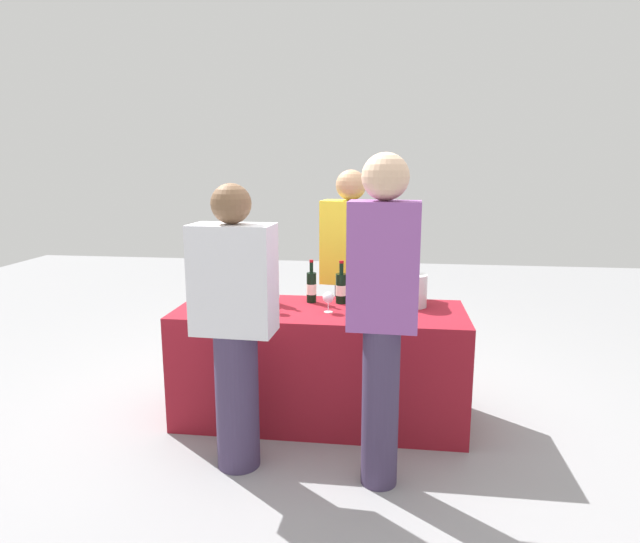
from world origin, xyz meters
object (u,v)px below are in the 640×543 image
wine_bottle_1 (270,286)px  wine_bottle_3 (341,288)px  wine_bottle_0 (252,285)px  wine_glass_1 (328,298)px  wine_bottle_2 (311,287)px  server_pouring (350,273)px  wine_glass_0 (274,297)px  wine_glass_2 (397,299)px  guest_1 (382,307)px  wine_bottle_4 (369,291)px  ice_bucket (412,290)px  guest_0 (235,321)px

wine_bottle_1 → wine_bottle_3: (0.48, 0.06, -0.01)m
wine_bottle_0 → wine_glass_1: 0.59m
wine_bottle_2 → server_pouring: 0.46m
wine_bottle_1 → wine_glass_0: (0.08, -0.23, -0.02)m
wine_bottle_0 → wine_bottle_2: bearing=3.2°
wine_glass_2 → guest_1: 0.64m
wine_glass_0 → wine_glass_1: 0.34m
server_pouring → wine_bottle_4: bearing=116.5°
wine_bottle_2 → wine_bottle_4: 0.40m
wine_bottle_2 → ice_bucket: (0.68, -0.02, 0.00)m
wine_bottle_4 → wine_bottle_0: bearing=176.0°
wine_glass_0 → server_pouring: (0.43, 0.68, 0.03)m
wine_bottle_0 → guest_0: 0.80m
wine_bottle_0 → wine_bottle_1: 0.14m
wine_bottle_0 → wine_bottle_3: wine_bottle_0 is taller
wine_bottle_0 → server_pouring: bearing=33.0°
server_pouring → wine_glass_2: bearing=125.0°
wine_bottle_3 → wine_glass_0: bearing=-144.0°
wine_bottle_1 → wine_bottle_2: size_ratio=1.11×
wine_bottle_2 → wine_glass_2: size_ratio=1.99×
guest_1 → wine_glass_2: bearing=84.9°
wine_bottle_2 → wine_glass_1: wine_bottle_2 is taller
wine_glass_1 → guest_0: (-0.45, -0.57, -0.00)m
wine_bottle_2 → wine_glass_2: bearing=-24.7°
wine_bottle_2 → wine_glass_1: 0.28m
wine_glass_1 → guest_1: size_ratio=0.08×
wine_bottle_4 → ice_bucket: (0.28, 0.06, -0.00)m
wine_bottle_0 → wine_glass_1: wine_bottle_0 is taller
wine_bottle_2 → wine_glass_0: wine_bottle_2 is taller
wine_bottle_1 → wine_glass_0: bearing=-71.5°
wine_glass_1 → wine_bottle_3: bearing=76.2°
wine_bottle_2 → wine_glass_1: (0.14, -0.24, -0.01)m
wine_bottle_3 → ice_bucket: size_ratio=1.36×
ice_bucket → guest_0: guest_0 is taller
wine_glass_0 → guest_0: bearing=-101.3°
wine_bottle_4 → wine_glass_0: bearing=-160.4°
wine_bottle_1 → wine_glass_2: 0.88m
wine_glass_0 → wine_glass_1: bearing=7.7°
wine_bottle_4 → wine_glass_0: wine_bottle_4 is taller
wine_glass_2 → guest_1: guest_1 is taller
wine_bottle_0 → wine_glass_2: size_ratio=2.12×
wine_glass_0 → guest_1: guest_1 is taller
ice_bucket → wine_bottle_2: bearing=178.2°
wine_glass_0 → guest_0: (-0.11, -0.53, -0.01)m
guest_0 → wine_bottle_0: bearing=100.1°
wine_bottle_2 → guest_0: guest_0 is taller
wine_bottle_3 → server_pouring: 0.39m
wine_bottle_0 → guest_1: size_ratio=0.18×
wine_bottle_1 → server_pouring: size_ratio=0.20×
ice_bucket → server_pouring: server_pouring is taller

